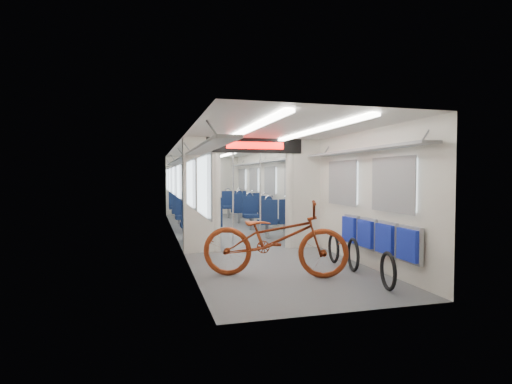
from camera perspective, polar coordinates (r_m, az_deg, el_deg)
carriage at (r=9.95m, az=-2.88°, el=2.13°), size 12.00×12.02×2.31m
bicycle at (r=6.08m, az=2.70°, el=-6.67°), size 2.33×1.52×1.16m
flip_bench at (r=6.60m, az=16.81°, el=-6.05°), size 0.12×2.11×0.52m
bike_hoop_a at (r=5.69m, az=18.34°, el=-10.91°), size 0.16×0.52×0.52m
bike_hoop_b at (r=6.64m, az=13.71°, el=-8.89°), size 0.16×0.54×0.54m
bike_hoop_c at (r=7.21m, az=11.03°, el=-8.05°), size 0.13×0.53×0.53m
seat_bay_near_left at (r=10.28m, az=-8.51°, el=-3.11°), size 0.95×2.24×1.15m
seat_bay_near_right at (r=10.63m, az=1.59°, el=-3.10°), size 0.89×1.97×1.07m
seat_bay_far_left at (r=13.74m, az=-10.18°, el=-1.79°), size 0.94×2.20×1.14m
seat_bay_far_right at (r=13.77m, az=-2.31°, el=-1.83°), size 0.91×2.06×1.09m
stanchion_near_left at (r=8.51m, az=-3.30°, el=-0.26°), size 0.04×0.04×2.30m
stanchion_near_right at (r=9.18m, az=0.62°, el=-0.07°), size 0.04×0.04×2.30m
stanchion_far_left at (r=11.70m, az=-6.64°, el=0.42°), size 0.04×0.04×2.30m
stanchion_far_right at (r=11.95m, az=-3.32°, el=0.47°), size 0.04×0.04×2.30m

